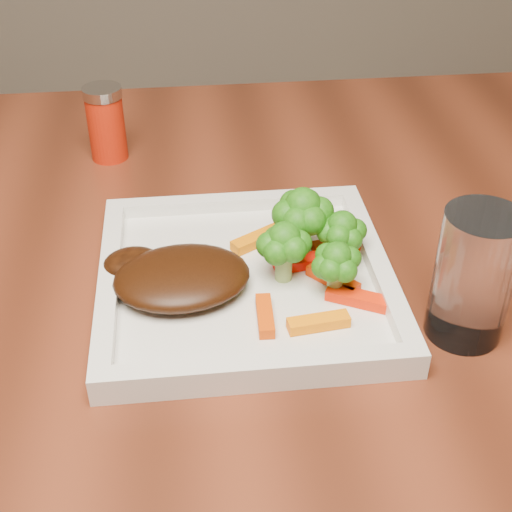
{
  "coord_description": "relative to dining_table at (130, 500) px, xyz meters",
  "views": [
    {
      "loc": [
        0.24,
        -0.74,
        1.17
      ],
      "look_at": [
        0.3,
        -0.21,
        0.79
      ],
      "focal_mm": 50.0,
      "sensor_mm": 36.0,
      "label": 1
    }
  ],
  "objects": [
    {
      "name": "drinking_glass",
      "position": [
        0.33,
        -0.13,
        0.44
      ],
      "size": [
        0.08,
        0.08,
        0.12
      ],
      "primitive_type": "cylinder",
      "rotation": [
        0.0,
        0.0,
        -0.21
      ],
      "color": "white",
      "rests_on": "dining_table"
    },
    {
      "name": "plate",
      "position": [
        0.15,
        -0.05,
        0.38
      ],
      "size": [
        0.27,
        0.27,
        0.01
      ],
      "primitive_type": "cube",
      "color": "white",
      "rests_on": "dining_table"
    },
    {
      "name": "broccoli_2",
      "position": [
        0.23,
        -0.08,
        0.42
      ],
      "size": [
        0.06,
        0.06,
        0.06
      ],
      "primitive_type": null,
      "rotation": [
        0.0,
        0.0,
        -0.16
      ],
      "color": "#316611",
      "rests_on": "plate"
    },
    {
      "name": "carrot_1",
      "position": [
        0.25,
        -0.1,
        0.39
      ],
      "size": [
        0.06,
        0.04,
        0.01
      ],
      "primitive_type": "cube",
      "rotation": [
        0.0,
        0.0,
        -0.48
      ],
      "color": "red",
      "rests_on": "plate"
    },
    {
      "name": "carrot_5",
      "position": [
        0.23,
        -0.07,
        0.39
      ],
      "size": [
        0.05,
        0.05,
        0.01
      ],
      "primitive_type": "cube",
      "rotation": [
        0.0,
        0.0,
        -0.86
      ],
      "color": "#FF3804",
      "rests_on": "plate"
    },
    {
      "name": "broccoli_3",
      "position": [
        0.18,
        -0.05,
        0.42
      ],
      "size": [
        0.08,
        0.08,
        0.06
      ],
      "primitive_type": null,
      "rotation": [
        0.0,
        0.0,
        -0.42
      ],
      "color": "#167213",
      "rests_on": "plate"
    },
    {
      "name": "dining_table",
      "position": [
        0.0,
        0.0,
        0.0
      ],
      "size": [
        1.6,
        0.9,
        0.75
      ],
      "primitive_type": null,
      "color": "#622916",
      "rests_on": "floor"
    },
    {
      "name": "spice_shaker",
      "position": [
        0.01,
        0.23,
        0.42
      ],
      "size": [
        0.05,
        0.05,
        0.09
      ],
      "primitive_type": "cylinder",
      "rotation": [
        0.0,
        0.0,
        -0.02
      ],
      "color": "red",
      "rests_on": "dining_table"
    },
    {
      "name": "carrot_0",
      "position": [
        0.2,
        -0.13,
        0.39
      ],
      "size": [
        0.06,
        0.02,
        0.01
      ],
      "primitive_type": "cube",
      "rotation": [
        0.0,
        0.0,
        0.12
      ],
      "color": "orange",
      "rests_on": "plate"
    },
    {
      "name": "broccoli_1",
      "position": [
        0.24,
        -0.03,
        0.42
      ],
      "size": [
        0.05,
        0.05,
        0.06
      ],
      "primitive_type": null,
      "rotation": [
        0.0,
        0.0,
        0.02
      ],
      "color": "#126F13",
      "rests_on": "plate"
    },
    {
      "name": "carrot_4",
      "position": [
        0.17,
        0.01,
        0.39
      ],
      "size": [
        0.06,
        0.04,
        0.01
      ],
      "primitive_type": "cube",
      "rotation": [
        0.0,
        0.0,
        0.54
      ],
      "color": "orange",
      "rests_on": "plate"
    },
    {
      "name": "broccoli_0",
      "position": [
        0.21,
        -0.01,
        0.42
      ],
      "size": [
        0.08,
        0.08,
        0.07
      ],
      "primitive_type": null,
      "rotation": [
        0.0,
        0.0,
        0.25
      ],
      "color": "#397313",
      "rests_on": "plate"
    },
    {
      "name": "steak",
      "position": [
        0.09,
        -0.06,
        0.4
      ],
      "size": [
        0.13,
        0.11,
        0.03
      ],
      "primitive_type": "ellipsoid",
      "rotation": [
        0.0,
        0.0,
        0.1
      ],
      "color": "#351707",
      "rests_on": "plate"
    },
    {
      "name": "carrot_6",
      "position": [
        0.21,
        -0.04,
        0.39
      ],
      "size": [
        0.06,
        0.02,
        0.01
      ],
      "primitive_type": "cube",
      "rotation": [
        0.0,
        0.0,
        0.14
      ],
      "color": "#FF1304",
      "rests_on": "plate"
    },
    {
      "name": "carrot_2",
      "position": [
        0.16,
        -0.11,
        0.39
      ],
      "size": [
        0.02,
        0.05,
        0.01
      ],
      "primitive_type": "cube",
      "rotation": [
        0.0,
        0.0,
        1.53
      ],
      "color": "#DB4103",
      "rests_on": "plate"
    },
    {
      "name": "carrot_3",
      "position": [
        0.25,
        -0.01,
        0.39
      ],
      "size": [
        0.06,
        0.02,
        0.01
      ],
      "primitive_type": "cube",
      "rotation": [
        0.0,
        0.0,
        0.15
      ],
      "color": "red",
      "rests_on": "plate"
    }
  ]
}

